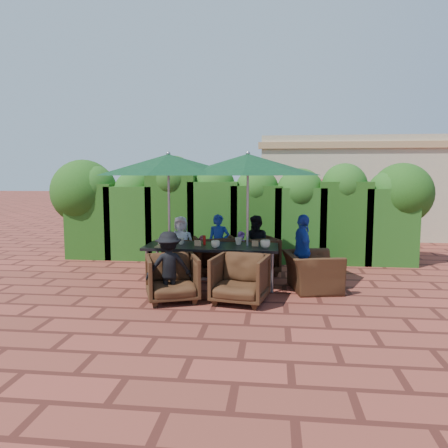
# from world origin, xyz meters

# --- Properties ---
(ground) EXTENTS (80.00, 80.00, 0.00)m
(ground) POSITION_xyz_m (0.00, 0.00, 0.00)
(ground) COLOR brown
(ground) RESTS_ON ground
(dining_table) EXTENTS (2.43, 0.90, 0.75)m
(dining_table) POSITION_xyz_m (-0.22, -0.17, 0.68)
(dining_table) COLOR black
(dining_table) RESTS_ON ground
(umbrella_left) EXTENTS (2.74, 2.74, 2.46)m
(umbrella_left) POSITION_xyz_m (-1.01, -0.15, 2.21)
(umbrella_left) COLOR gray
(umbrella_left) RESTS_ON ground
(umbrella_right) EXTENTS (2.59, 2.59, 2.46)m
(umbrella_right) POSITION_xyz_m (0.43, -0.11, 2.21)
(umbrella_right) COLOR gray
(umbrella_right) RESTS_ON ground
(chair_far_left) EXTENTS (0.88, 0.83, 0.81)m
(chair_far_left) POSITION_xyz_m (-0.96, 0.76, 0.40)
(chair_far_left) COLOR black
(chair_far_left) RESTS_ON ground
(chair_far_mid) EXTENTS (1.03, 1.00, 0.84)m
(chair_far_mid) POSITION_xyz_m (-0.29, 0.88, 0.42)
(chair_far_mid) COLOR black
(chair_far_mid) RESTS_ON ground
(chair_far_right) EXTENTS (1.08, 1.06, 0.86)m
(chair_far_right) POSITION_xyz_m (0.52, 0.86, 0.43)
(chair_far_right) COLOR black
(chair_far_right) RESTS_ON ground
(chair_near_left) EXTENTS (1.02, 0.99, 0.83)m
(chair_near_left) POSITION_xyz_m (-0.71, -1.20, 0.41)
(chair_near_left) COLOR black
(chair_near_left) RESTS_ON ground
(chair_near_right) EXTENTS (0.96, 0.92, 0.85)m
(chair_near_right) POSITION_xyz_m (0.38, -1.17, 0.42)
(chair_near_right) COLOR black
(chair_near_right) RESTS_ON ground
(chair_end_right) EXTENTS (0.85, 1.13, 0.89)m
(chair_end_right) POSITION_xyz_m (1.59, -0.27, 0.45)
(chair_end_right) COLOR black
(chair_end_right) RESTS_ON ground
(adult_far_left) EXTENTS (0.62, 0.41, 1.18)m
(adult_far_left) POSITION_xyz_m (-1.02, 0.85, 0.59)
(adult_far_left) COLOR white
(adult_far_left) RESTS_ON ground
(adult_far_mid) EXTENTS (0.47, 0.39, 1.22)m
(adult_far_mid) POSITION_xyz_m (-0.22, 0.83, 0.61)
(adult_far_mid) COLOR #1D3A9E
(adult_far_mid) RESTS_ON ground
(adult_far_right) EXTENTS (0.66, 0.51, 1.22)m
(adult_far_right) POSITION_xyz_m (0.58, 0.78, 0.61)
(adult_far_right) COLOR black
(adult_far_right) RESTS_ON ground
(adult_near_left) EXTENTS (0.80, 0.57, 1.14)m
(adult_near_left) POSITION_xyz_m (-0.77, -1.21, 0.57)
(adult_near_left) COLOR black
(adult_near_left) RESTS_ON ground
(adult_end_right) EXTENTS (0.54, 0.84, 1.33)m
(adult_end_right) POSITION_xyz_m (1.43, -0.10, 0.67)
(adult_end_right) COLOR #1D3A9E
(adult_end_right) RESTS_ON ground
(child_left) EXTENTS (0.32, 0.28, 0.79)m
(child_left) POSITION_xyz_m (-0.55, 0.79, 0.40)
(child_left) COLOR #C2445C
(child_left) RESTS_ON ground
(child_right) EXTENTS (0.38, 0.34, 0.88)m
(child_right) POSITION_xyz_m (0.26, 0.81, 0.44)
(child_right) COLOR #9451B1
(child_right) RESTS_ON ground
(pedestrian_a) EXTENTS (1.63, 1.31, 1.68)m
(pedestrian_a) POSITION_xyz_m (1.83, 4.24, 0.84)
(pedestrian_a) COLOR green
(pedestrian_a) RESTS_ON ground
(pedestrian_b) EXTENTS (0.98, 0.67, 1.91)m
(pedestrian_b) POSITION_xyz_m (2.25, 4.33, 0.96)
(pedestrian_b) COLOR #C2445C
(pedestrian_b) RESTS_ON ground
(pedestrian_c) EXTENTS (1.23, 0.66, 1.84)m
(pedestrian_c) POSITION_xyz_m (3.21, 4.28, 0.92)
(pedestrian_c) COLOR gray
(pedestrian_c) RESTS_ON ground
(cup_a) EXTENTS (0.17, 0.17, 0.13)m
(cup_a) POSITION_xyz_m (-1.12, -0.29, 0.82)
(cup_a) COLOR beige
(cup_a) RESTS_ON dining_table
(cup_b) EXTENTS (0.13, 0.13, 0.12)m
(cup_b) POSITION_xyz_m (-0.80, -0.12, 0.81)
(cup_b) COLOR beige
(cup_b) RESTS_ON dining_table
(cup_c) EXTENTS (0.16, 0.16, 0.13)m
(cup_c) POSITION_xyz_m (-0.12, -0.39, 0.81)
(cup_c) COLOR beige
(cup_c) RESTS_ON dining_table
(cup_d) EXTENTS (0.14, 0.14, 0.13)m
(cup_d) POSITION_xyz_m (0.26, -0.00, 0.82)
(cup_d) COLOR beige
(cup_d) RESTS_ON dining_table
(cup_e) EXTENTS (0.18, 0.18, 0.14)m
(cup_e) POSITION_xyz_m (0.76, -0.32, 0.82)
(cup_e) COLOR beige
(cup_e) RESTS_ON dining_table
(ketchup_bottle) EXTENTS (0.04, 0.04, 0.17)m
(ketchup_bottle) POSITION_xyz_m (-0.36, -0.11, 0.83)
(ketchup_bottle) COLOR #B20C0A
(ketchup_bottle) RESTS_ON dining_table
(sauce_bottle) EXTENTS (0.04, 0.04, 0.17)m
(sauce_bottle) POSITION_xyz_m (-0.38, -0.07, 0.83)
(sauce_bottle) COLOR #4C230C
(sauce_bottle) RESTS_ON dining_table
(serving_tray) EXTENTS (0.35, 0.25, 0.02)m
(serving_tray) POSITION_xyz_m (-1.02, -0.41, 0.76)
(serving_tray) COLOR tan
(serving_tray) RESTS_ON dining_table
(number_block_left) EXTENTS (0.12, 0.06, 0.10)m
(number_block_left) POSITION_xyz_m (-0.46, -0.24, 0.80)
(number_block_left) COLOR tan
(number_block_left) RESTS_ON dining_table
(number_block_right) EXTENTS (0.12, 0.06, 0.10)m
(number_block_right) POSITION_xyz_m (0.58, -0.16, 0.80)
(number_block_right) COLOR tan
(number_block_right) RESTS_ON dining_table
(hedge_wall) EXTENTS (9.10, 1.60, 2.48)m
(hedge_wall) POSITION_xyz_m (-0.20, 2.32, 1.29)
(hedge_wall) COLOR #193E11
(hedge_wall) RESTS_ON ground
(building) EXTENTS (6.20, 3.08, 3.20)m
(building) POSITION_xyz_m (3.50, 6.99, 1.61)
(building) COLOR tan
(building) RESTS_ON ground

